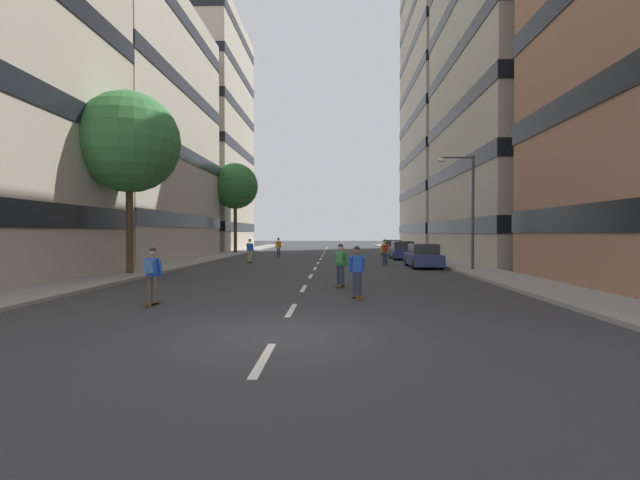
{
  "coord_description": "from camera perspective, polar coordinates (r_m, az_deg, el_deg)",
  "views": [
    {
      "loc": [
        1.27,
        -9.82,
        2.24
      ],
      "look_at": [
        0.0,
        26.92,
        1.63
      ],
      "focal_mm": 25.15,
      "sensor_mm": 36.0,
      "label": 1
    }
  ],
  "objects": [
    {
      "name": "skater_4",
      "position": [
        30.8,
        8.27,
        -1.33
      ],
      "size": [
        0.54,
        0.91,
        1.78
      ],
      "color": "brown",
      "rests_on": "ground_plane"
    },
    {
      "name": "parked_car_far",
      "position": [
        38.19,
        10.4,
        -1.37
      ],
      "size": [
        1.82,
        4.4,
        1.52
      ],
      "color": "navy",
      "rests_on": "ground_plane"
    },
    {
      "name": "street_tree_near",
      "position": [
        25.7,
        -23.12,
        11.33
      ],
      "size": [
        5.2,
        5.2,
        9.38
      ],
      "color": "#4C3823",
      "rests_on": "sidewalk_left"
    },
    {
      "name": "building_right_far",
      "position": [
        61.32,
        17.36,
        16.03
      ],
      "size": [
        12.33,
        19.27,
        36.28
      ],
      "color": "#BCB29E",
      "rests_on": "ground_plane"
    },
    {
      "name": "streetlamp_right",
      "position": [
        27.11,
        18.13,
        4.93
      ],
      "size": [
        2.13,
        0.3,
        6.5
      ],
      "color": "#3F3F44",
      "rests_on": "sidewalk_right"
    },
    {
      "name": "skater_0",
      "position": [
        18.32,
        2.61,
        -2.87
      ],
      "size": [
        0.57,
        0.92,
        1.78
      ],
      "color": "brown",
      "rests_on": "ground_plane"
    },
    {
      "name": "skater_2",
      "position": [
        14.76,
        -20.56,
        -3.85
      ],
      "size": [
        0.54,
        0.91,
        1.78
      ],
      "color": "brown",
      "rests_on": "ground_plane"
    },
    {
      "name": "street_tree_mid",
      "position": [
        48.9,
        -10.74,
        6.73
      ],
      "size": [
        4.85,
        4.85,
        9.48
      ],
      "color": "#4C3823",
      "rests_on": "sidewalk_left"
    },
    {
      "name": "ground_plane",
      "position": [
        37.9,
        0.06,
        -2.43
      ],
      "size": [
        167.98,
        167.98,
        0.0
      ],
      "primitive_type": "plane",
      "color": "#333335"
    },
    {
      "name": "building_left_mid",
      "position": [
        41.55,
        -24.63,
        12.73
      ],
      "size": [
        12.33,
        19.67,
        21.38
      ],
      "color": "#BCB29E",
      "rests_on": "ground_plane"
    },
    {
      "name": "parked_car_mid",
      "position": [
        29.29,
        13.0,
        -2.08
      ],
      "size": [
        1.82,
        4.4,
        1.52
      ],
      "color": "navy",
      "rests_on": "ground_plane"
    },
    {
      "name": "parked_car_near",
      "position": [
        44.91,
        9.13,
        -1.02
      ],
      "size": [
        1.82,
        4.4,
        1.52
      ],
      "color": "silver",
      "rests_on": "ground_plane"
    },
    {
      "name": "sidewalk_left",
      "position": [
        42.73,
        -12.52,
        -1.98
      ],
      "size": [
        2.72,
        76.99,
        0.14
      ],
      "primitive_type": "cube",
      "color": "gray",
      "rests_on": "ground_plane"
    },
    {
      "name": "skater_3",
      "position": [
        33.43,
        -8.92,
        -1.2
      ],
      "size": [
        0.57,
        0.92,
        1.78
      ],
      "color": "brown",
      "rests_on": "ground_plane"
    },
    {
      "name": "sidewalk_right",
      "position": [
        42.17,
        13.14,
        -2.02
      ],
      "size": [
        2.72,
        76.99,
        0.14
      ],
      "primitive_type": "cube",
      "color": "gray",
      "rests_on": "ground_plane"
    },
    {
      "name": "building_right_mid",
      "position": [
        41.91,
        25.36,
        20.0
      ],
      "size": [
        12.33,
        19.56,
        31.77
      ],
      "color": "#B2A893",
      "rests_on": "ground_plane"
    },
    {
      "name": "skater_5",
      "position": [
        41.2,
        -5.31,
        -0.79
      ],
      "size": [
        0.56,
        0.92,
        1.78
      ],
      "color": "brown",
      "rests_on": "ground_plane"
    },
    {
      "name": "skater_1",
      "position": [
        15.28,
        4.71,
        -3.75
      ],
      "size": [
        0.57,
        0.92,
        1.78
      ],
      "color": "brown",
      "rests_on": "ground_plane"
    },
    {
      "name": "building_left_far",
      "position": [
        61.21,
        -15.72,
        12.71
      ],
      "size": [
        12.33,
        17.39,
        29.3
      ],
      "color": "#BCB29E",
      "rests_on": "ground_plane"
    },
    {
      "name": "lane_markings",
      "position": [
        37.9,
        0.06,
        -2.42
      ],
      "size": [
        0.16,
        62.2,
        0.01
      ],
      "color": "silver",
      "rests_on": "ground_plane"
    }
  ]
}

